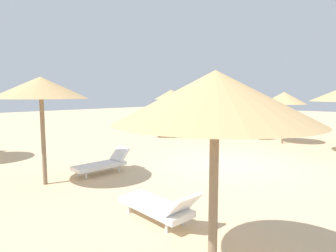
{
  "coord_description": "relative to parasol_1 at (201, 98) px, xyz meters",
  "views": [
    {
      "loc": [
        -9.21,
        -5.06,
        2.54
      ],
      "look_at": [
        0.0,
        3.0,
        1.2
      ],
      "focal_mm": 30.12,
      "sensor_mm": 36.0,
      "label": 1
    }
  ],
  "objects": [
    {
      "name": "parasol_3",
      "position": [
        0.59,
        -4.82,
        -0.01
      ],
      "size": [
        2.27,
        2.27,
        2.71
      ],
      "color": "#75604C",
      "rests_on": "ground"
    },
    {
      "name": "lounger_4",
      "position": [
        -9.12,
        -2.46,
        -2.07
      ],
      "size": [
        1.9,
        0.77,
        0.78
      ],
      "color": "white",
      "rests_on": "ground"
    },
    {
      "name": "ground_plane",
      "position": [
        -5.28,
        -4.92,
        -2.39
      ],
      "size": [
        80.0,
        80.0,
        0.0
      ],
      "primitive_type": "plane",
      "color": "#DBBA8C"
    },
    {
      "name": "parasol_7",
      "position": [
        -11.51,
        -8.13,
        0.12
      ],
      "size": [
        2.53,
        2.53,
        2.84
      ],
      "color": "#75604C",
      "rests_on": "ground"
    },
    {
      "name": "lounger_6",
      "position": [
        2.59,
        2.94,
        -2.07
      ],
      "size": [
        1.8,
        1.78,
        0.71
      ],
      "color": "white",
      "rests_on": "ground"
    },
    {
      "name": "lounger_7",
      "position": [
        -10.5,
        -6.24,
        -2.07
      ],
      "size": [
        0.82,
        1.92,
        0.77
      ],
      "color": "white",
      "rests_on": "ground"
    },
    {
      "name": "lounger_1",
      "position": [
        -1.69,
        1.03,
        -2.07
      ],
      "size": [
        1.67,
        1.89,
        0.71
      ],
      "color": "white",
      "rests_on": "ground"
    },
    {
      "name": "parasol_1",
      "position": [
        0.0,
        0.0,
        0.0
      ],
      "size": [
        2.57,
        2.57,
        2.74
      ],
      "color": "#75604C",
      "rests_on": "ground"
    },
    {
      "name": "lounger_3",
      "position": [
        1.31,
        -2.99,
        -2.07
      ],
      "size": [
        1.34,
        1.96,
        0.77
      ],
      "color": "white",
      "rests_on": "ground"
    },
    {
      "name": "parasol_6",
      "position": [
        1.19,
        3.42,
        0.17
      ],
      "size": [
        2.45,
        2.45,
        2.94
      ],
      "color": "#75604C",
      "rests_on": "ground"
    },
    {
      "name": "parasol_4",
      "position": [
        -10.91,
        -2.16,
        0.34
      ],
      "size": [
        2.56,
        2.56,
        3.05
      ],
      "color": "#75604C",
      "rests_on": "ground"
    }
  ]
}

